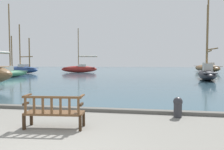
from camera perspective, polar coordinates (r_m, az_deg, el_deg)
harbor_water at (r=48.04m, az=7.06°, el=1.12°), size 100.00×80.00×0.08m
quay_edge_kerb at (r=8.30m, az=-6.04°, el=-8.91°), size 40.00×0.30×0.12m
park_bench at (r=6.25m, az=-14.89°, el=-9.18°), size 1.64×0.67×0.92m
sailboat_mid_port at (r=38.71m, az=-22.65°, el=1.52°), size 8.81×4.16×7.93m
sailboat_centre_channel at (r=43.43m, az=23.53°, el=1.87°), size 3.78×9.85×12.18m
sailboat_nearest_port at (r=28.06m, az=-25.28°, el=0.66°), size 2.12×5.92×8.49m
sailboat_outer_starboard at (r=23.97m, az=23.55°, el=0.41°), size 2.53×7.05×8.81m
sailboat_mid_starboard at (r=38.42m, az=-8.46°, el=1.69°), size 6.24×3.08×7.66m
mooring_bollard at (r=7.58m, az=16.82°, el=-7.77°), size 0.31×0.31×0.67m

